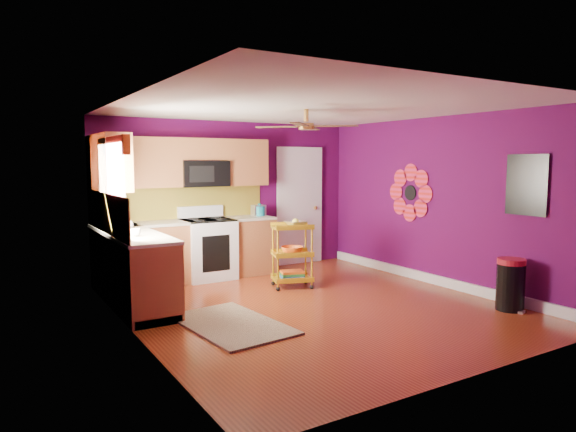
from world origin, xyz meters
TOP-DOWN VIEW (x-y plane):
  - ground at (0.00, 0.00)m, footprint 5.00×5.00m
  - room_envelope at (0.03, 0.00)m, footprint 4.54×5.04m
  - lower_cabinets at (-1.35, 1.82)m, footprint 2.81×2.31m
  - electric_range at (-0.55, 2.17)m, footprint 0.76×0.66m
  - upper_cabinetry at (-1.24, 2.17)m, footprint 2.80×2.30m
  - left_window at (-2.22, 1.05)m, footprint 0.08×1.35m
  - panel_door at (1.35, 2.47)m, footprint 0.95×0.11m
  - right_wall_art at (2.23, -0.34)m, footprint 0.04×2.74m
  - ceiling_fan at (0.00, 0.20)m, footprint 1.01×1.01m
  - shag_rug at (-1.24, -0.16)m, footprint 1.07×1.59m
  - rolling_cart at (0.29, 0.99)m, footprint 0.66×0.56m
  - trash_can at (1.98, -1.41)m, footprint 0.43×0.43m
  - teal_kettle at (0.40, 2.22)m, footprint 0.18×0.18m
  - toaster at (0.40, 2.25)m, footprint 0.22×0.15m
  - soap_bottle_a at (-2.03, 1.28)m, footprint 0.08×0.09m
  - soap_bottle_b at (-1.90, 1.62)m, footprint 0.14×0.14m
  - counter_dish at (-2.00, 1.80)m, footprint 0.27×0.27m
  - counter_cup at (-2.00, 0.90)m, footprint 0.12×0.12m

SIDE VIEW (x-z plane):
  - ground at x=0.00m, z-range 0.00..0.00m
  - shag_rug at x=-1.24m, z-range 0.00..0.02m
  - trash_can at x=1.98m, z-range 0.00..0.65m
  - lower_cabinets at x=-1.35m, z-range -0.04..0.90m
  - electric_range at x=-0.55m, z-range -0.08..1.05m
  - rolling_cart at x=0.29m, z-range 0.01..1.03m
  - counter_dish at x=-2.00m, z-range 0.94..1.01m
  - counter_cup at x=-2.00m, z-range 0.94..1.03m
  - teal_kettle at x=0.40m, z-range 0.92..1.13m
  - panel_door at x=1.35m, z-range -0.05..2.10m
  - soap_bottle_b at x=-1.90m, z-range 0.94..1.11m
  - toaster at x=0.40m, z-range 0.94..1.12m
  - soap_bottle_a at x=-2.03m, z-range 0.94..1.13m
  - right_wall_art at x=2.23m, z-range 0.92..1.96m
  - room_envelope at x=0.03m, z-range 0.37..2.89m
  - left_window at x=-2.22m, z-range 1.20..2.28m
  - upper_cabinetry at x=-1.24m, z-range 1.17..2.43m
  - ceiling_fan at x=0.00m, z-range 2.16..2.42m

